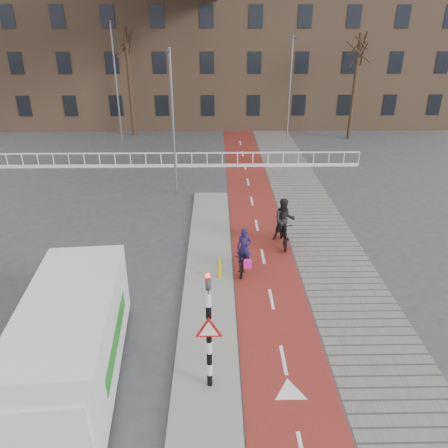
{
  "coord_description": "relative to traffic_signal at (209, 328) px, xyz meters",
  "views": [
    {
      "loc": [
        -0.38,
        -10.6,
        8.88
      ],
      "look_at": [
        -0.1,
        5.0,
        1.5
      ],
      "focal_mm": 35.0,
      "sensor_mm": 36.0,
      "label": 1
    }
  ],
  "objects": [
    {
      "name": "curb_island",
      "position": [
        -0.1,
        6.02,
        -1.93
      ],
      "size": [
        1.8,
        16.0,
        0.12
      ],
      "primitive_type": "cube",
      "color": "gray",
      "rests_on": "ground"
    },
    {
      "name": "streetlight_right",
      "position": [
        5.76,
        25.18,
        1.89
      ],
      "size": [
        0.12,
        0.12,
        7.76
      ],
      "primitive_type": "cylinder",
      "color": "slate",
      "rests_on": "ground"
    },
    {
      "name": "bike_lane",
      "position": [
        2.1,
        12.02,
        -1.98
      ],
      "size": [
        2.5,
        60.0,
        0.01
      ],
      "primitive_type": "cube",
      "color": "maroon",
      "rests_on": "ground"
    },
    {
      "name": "tree_right",
      "position": [
        10.96,
        26.37,
        1.95
      ],
      "size": [
        0.27,
        0.27,
        7.88
      ],
      "primitive_type": "cylinder",
      "color": "black",
      "rests_on": "ground"
    },
    {
      "name": "cyclist_near",
      "position": [
        1.24,
        5.92,
        -1.39
      ],
      "size": [
        0.9,
        1.76,
        1.77
      ],
      "rotation": [
        0.0,
        0.0,
        -0.2
      ],
      "color": "black",
      "rests_on": "bike_lane"
    },
    {
      "name": "ground",
      "position": [
        0.6,
        2.02,
        -1.99
      ],
      "size": [
        120.0,
        120.0,
        0.0
      ],
      "primitive_type": "plane",
      "color": "#38383A",
      "rests_on": "ground"
    },
    {
      "name": "bollard",
      "position": [
        0.29,
        5.3,
        -1.48
      ],
      "size": [
        0.12,
        0.12,
        0.77
      ],
      "primitive_type": "cylinder",
      "color": "#EAB60D",
      "rests_on": "curb_island"
    },
    {
      "name": "cyclist_far",
      "position": [
        3.05,
        8.03,
        -1.1
      ],
      "size": [
        0.92,
        2.0,
        2.12
      ],
      "rotation": [
        0.0,
        0.0,
        -0.01
      ],
      "color": "black",
      "rests_on": "bike_lane"
    },
    {
      "name": "streetlight_left",
      "position": [
        -7.33,
        25.98,
        2.37
      ],
      "size": [
        0.12,
        0.12,
        8.72
      ],
      "primitive_type": "cylinder",
      "color": "slate",
      "rests_on": "ground"
    },
    {
      "name": "traffic_signal",
      "position": [
        0.0,
        0.0,
        0.0
      ],
      "size": [
        0.8,
        0.8,
        3.68
      ],
      "color": "black",
      "rests_on": "curb_island"
    },
    {
      "name": "railing",
      "position": [
        -4.4,
        19.02,
        -1.68
      ],
      "size": [
        28.0,
        0.1,
        0.99
      ],
      "color": "silver",
      "rests_on": "ground"
    },
    {
      "name": "streetlight_near",
      "position": [
        -2.02,
        14.17,
        1.81
      ],
      "size": [
        0.12,
        0.12,
        7.6
      ],
      "primitive_type": "cylinder",
      "color": "slate",
      "rests_on": "ground"
    },
    {
      "name": "townhouse_row",
      "position": [
        -2.4,
        34.02,
        5.82
      ],
      "size": [
        46.0,
        10.0,
        15.9
      ],
      "color": "#7F6047",
      "rests_on": "ground"
    },
    {
      "name": "tree_mid",
      "position": [
        -6.67,
        27.81,
        2.17
      ],
      "size": [
        0.29,
        0.29,
        8.32
      ],
      "primitive_type": "cylinder",
      "color": "black",
      "rests_on": "ground"
    },
    {
      "name": "sidewalk",
      "position": [
        4.9,
        12.02,
        -1.98
      ],
      "size": [
        3.0,
        60.0,
        0.01
      ],
      "primitive_type": "cube",
      "color": "slate",
      "rests_on": "ground"
    },
    {
      "name": "van",
      "position": [
        -3.62,
        0.63,
        -0.71
      ],
      "size": [
        2.72,
        5.84,
        2.44
      ],
      "rotation": [
        0.0,
        0.0,
        0.08
      ],
      "color": "silver",
      "rests_on": "ground"
    }
  ]
}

